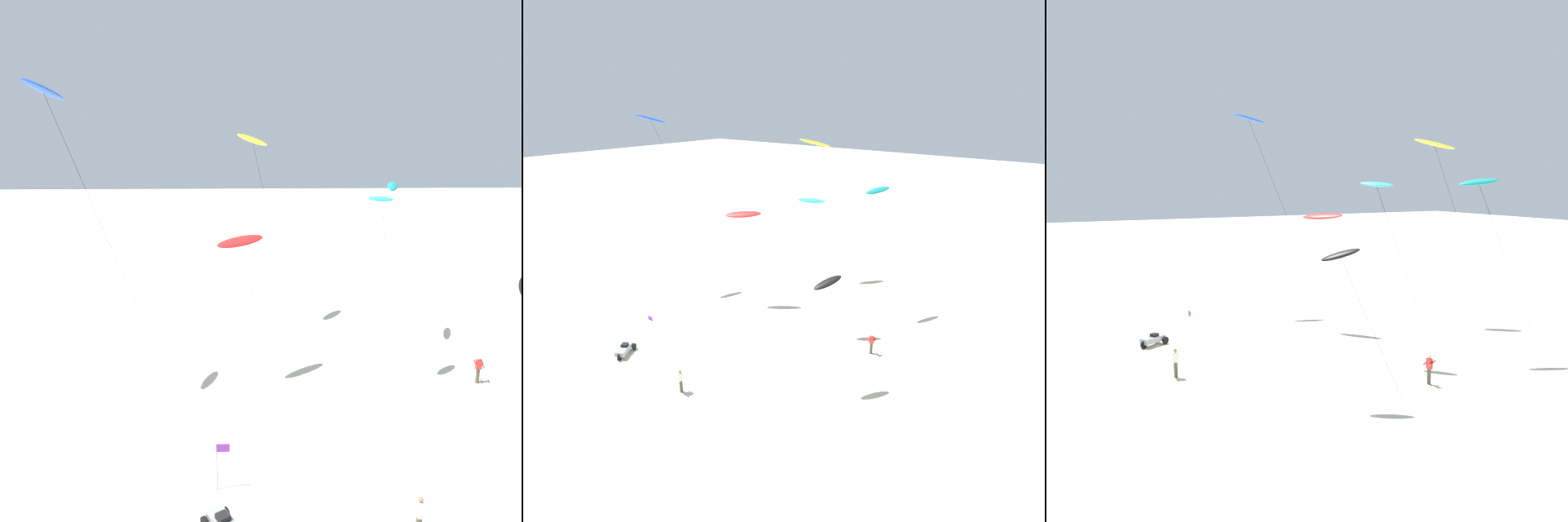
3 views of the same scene
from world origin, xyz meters
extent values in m
plane|color=beige|center=(0.00, 0.00, 0.00)|extent=(260.00, 260.00, 0.00)
ellipsoid|color=#33BFE0|center=(5.89, 9.42, 10.82)|extent=(2.09, 1.86, 0.55)
cylinder|color=#262626|center=(7.10, 10.89, 5.36)|extent=(2.46, 2.98, 10.74)
ellipsoid|color=black|center=(11.26, 3.63, 7.36)|extent=(1.46, 2.07, 0.96)
cylinder|color=#262626|center=(12.29, 4.88, 3.63)|extent=(2.09, 2.53, 7.27)
ellipsoid|color=red|center=(-1.84, 9.94, 8.40)|extent=(3.09, 2.66, 0.78)
cylinder|color=#262626|center=(-0.98, 10.99, 4.15)|extent=(1.76, 2.13, 8.31)
ellipsoid|color=yellow|center=(-0.89, 19.64, 13.93)|extent=(2.73, 2.97, 1.17)
cylinder|color=#262626|center=(0.62, 21.46, 6.91)|extent=(3.04, 3.68, 13.82)
ellipsoid|color=blue|center=(-11.35, 7.97, 16.35)|extent=(1.82, 2.85, 1.12)
cylinder|color=#262626|center=(-9.27, 10.50, 8.12)|extent=(4.20, 5.09, 16.24)
ellipsoid|color=teal|center=(8.30, 15.59, 10.94)|extent=(1.59, 2.64, 0.81)
cylinder|color=#262626|center=(9.66, 17.23, 5.41)|extent=(2.74, 3.32, 10.84)
cylinder|color=#4C4738|center=(12.04, 8.86, 0.44)|extent=(0.22, 0.22, 0.88)
cube|color=red|center=(12.04, 8.86, 1.17)|extent=(0.34, 0.20, 0.58)
sphere|color=beige|center=(12.04, 8.86, 1.57)|extent=(0.20, 0.20, 0.20)
cylinder|color=red|center=(12.26, 8.86, 1.22)|extent=(0.09, 0.50, 0.39)
cylinder|color=red|center=(11.82, 8.86, 1.22)|extent=(0.09, 0.50, 0.39)
cylinder|color=#4C4738|center=(4.47, -3.09, 0.44)|extent=(0.22, 0.22, 0.88)
cube|color=white|center=(4.47, -3.09, 1.17)|extent=(0.22, 0.35, 0.58)
sphere|color=#9E7051|center=(4.47, -3.09, 1.57)|extent=(0.20, 0.20, 0.20)
cylinder|color=white|center=(4.46, -3.31, 1.22)|extent=(0.51, 0.12, 0.39)
cylinder|color=white|center=(4.49, -2.87, 1.22)|extent=(0.51, 0.12, 0.39)
cube|color=gray|center=(-2.49, -2.78, 0.44)|extent=(1.48, 1.82, 0.36)
cube|color=black|center=(-2.57, -2.65, 0.72)|extent=(0.60, 0.60, 0.20)
cylinder|color=black|center=(-2.07, -3.47, 0.26)|extent=(0.37, 0.51, 0.52)
cylinder|color=black|center=(-2.48, -1.93, 0.26)|extent=(0.37, 0.51, 0.52)
cylinder|color=black|center=(-3.26, -2.40, 0.26)|extent=(0.37, 0.51, 0.52)
cylinder|color=gray|center=(-2.89, -0.16, 1.05)|extent=(0.05, 0.05, 2.10)
cube|color=purple|center=(-2.61, -0.16, 1.90)|extent=(0.52, 0.03, 0.36)
camera|label=1|loc=(-1.85, -18.96, 14.07)|focal=36.00mm
camera|label=2|loc=(24.96, -18.13, 18.27)|focal=30.64mm
camera|label=3|loc=(35.74, -11.16, 11.03)|focal=39.72mm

